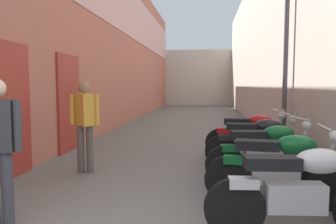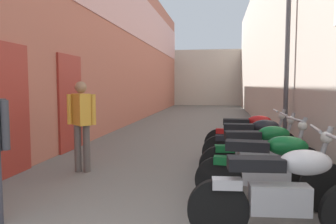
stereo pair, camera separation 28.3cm
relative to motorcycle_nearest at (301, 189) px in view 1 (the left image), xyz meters
The scene contains 11 objects.
ground_plane 7.84m from the motorcycle_nearest, 101.49° to the left, with size 38.95×38.95×0.00m, color #66635E.
building_left 10.83m from the motorcycle_nearest, 113.85° to the left, with size 0.45×22.95×6.23m.
building_right 10.06m from the motorcycle_nearest, 83.27° to the left, with size 0.45×22.95×6.11m.
building_far_end 22.25m from the motorcycle_nearest, 94.02° to the left, with size 7.99×2.00×4.21m, color beige.
motorcycle_nearest is the anchor object (origin of this frame).
motorcycle_second 0.86m from the motorcycle_nearest, 90.00° to the left, with size 1.85×0.58×1.04m.
motorcycle_third 1.76m from the motorcycle_nearest, 90.00° to the left, with size 1.84×0.58×1.04m.
motorcycle_fourth 2.66m from the motorcycle_nearest, 90.00° to the left, with size 1.85×0.58×1.04m.
motorcycle_fifth 3.50m from the motorcycle_nearest, 90.00° to the left, with size 1.85×0.58×1.04m.
pedestrian_mid_alley 3.64m from the motorcycle_nearest, 145.40° to the left, with size 0.52×0.38×1.57m.
street_lamp 4.67m from the motorcycle_nearest, 80.44° to the left, with size 0.79×0.18×4.38m.
Camera 1 is at (0.64, -1.30, 1.50)m, focal length 33.96 mm.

